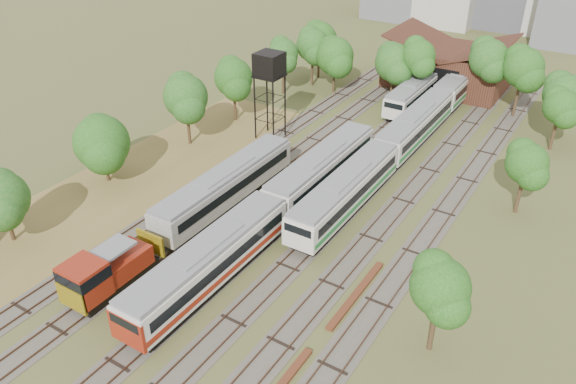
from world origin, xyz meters
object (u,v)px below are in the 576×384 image
Objects in this scene: water_tower at (269,67)px; shunter_locomotive at (104,274)px; railcar_green_set at (415,126)px; railcar_red_set at (272,210)px.

shunter_locomotive is at bearing -80.69° from water_tower.
water_tower is (-14.85, -7.74, 6.55)m from railcar_green_set.
railcar_green_set is at bearing 75.01° from shunter_locomotive.
water_tower is at bearing -152.49° from railcar_green_set.
railcar_green_set is 6.43× the size of shunter_locomotive.
railcar_red_set is 14.96m from shunter_locomotive.
railcar_red_set is at bearing -55.71° from water_tower.
railcar_green_set is at bearing 27.51° from water_tower.
shunter_locomotive is (-6.00, -13.70, -0.21)m from railcar_red_set.
railcar_red_set is at bearing -99.60° from railcar_green_set.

